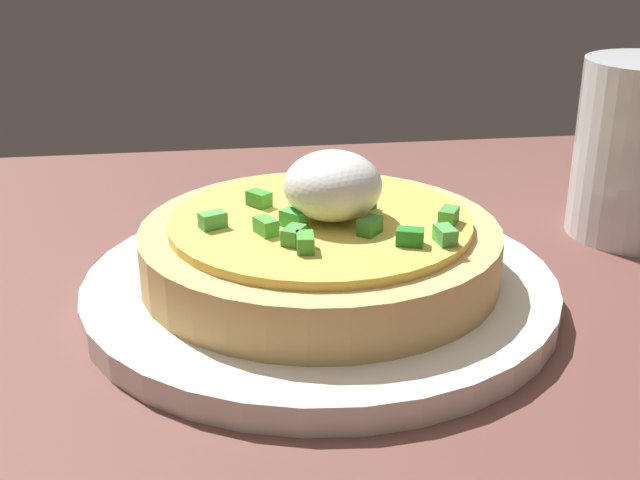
# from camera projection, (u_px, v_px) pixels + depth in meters

# --- Properties ---
(dining_table) EXTENTS (1.14, 0.80, 0.03)m
(dining_table) POSITION_uv_depth(u_px,v_px,m) (167.00, 452.00, 0.34)
(dining_table) COLOR brown
(dining_table) RESTS_ON ground
(plate) EXTENTS (0.25, 0.25, 0.01)m
(plate) POSITION_uv_depth(u_px,v_px,m) (320.00, 287.00, 0.44)
(plate) COLOR silver
(plate) RESTS_ON dining_table
(pizza) EXTENTS (0.19, 0.19, 0.07)m
(pizza) POSITION_uv_depth(u_px,v_px,m) (321.00, 243.00, 0.43)
(pizza) COLOR #D8B26C
(pizza) RESTS_ON plate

